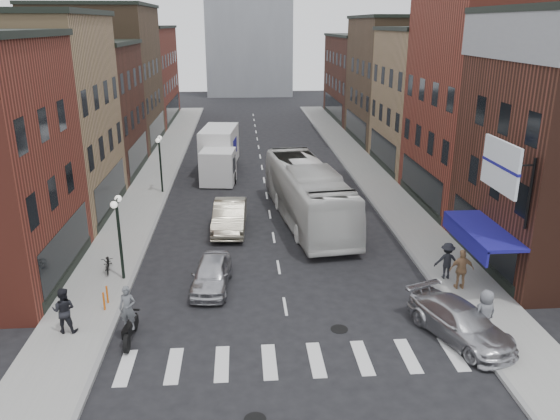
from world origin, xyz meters
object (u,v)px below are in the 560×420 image
object	(u,v)px
streetlamp_near	(118,223)
transit_bus	(308,193)
streetlamp_far	(160,154)
curb_car	(460,322)
box_truck	(219,153)
sedan_left_far	(230,216)
ped_right_c	(485,313)
parked_bicycle	(108,263)
ped_left_solo	(64,310)
motorcycle_rider	(129,316)
ped_right_a	(447,261)
sedan_left_near	(211,274)
billboard_sign	(502,167)
bike_rack	(106,298)
ped_right_b	(462,269)

from	to	relation	value
streetlamp_near	transit_bus	size ratio (longest dim) A/B	0.32
streetlamp_far	curb_car	size ratio (longest dim) A/B	0.86
streetlamp_near	box_truck	bearing A→B (deg)	78.21
sedan_left_far	curb_car	world-z (taller)	sedan_left_far
ped_right_c	streetlamp_near	bearing A→B (deg)	-36.57
box_truck	streetlamp_near	bearing A→B (deg)	-95.01
parked_bicycle	ped_right_c	bearing A→B (deg)	-34.91
ped_left_solo	ped_right_c	distance (m)	16.16
transit_bus	parked_bicycle	world-z (taller)	transit_bus
motorcycle_rider	transit_bus	bearing A→B (deg)	64.20
sedan_left_far	ped_right_a	bearing A→B (deg)	-33.35
ped_right_c	motorcycle_rider	bearing A→B (deg)	-17.61
sedan_left_near	billboard_sign	bearing A→B (deg)	-7.16
transit_bus	ped_right_c	distance (m)	14.59
sedan_left_near	sedan_left_far	size ratio (longest dim) A/B	0.79
parked_bicycle	ped_left_solo	size ratio (longest dim) A/B	0.84
motorcycle_rider	ped_left_solo	world-z (taller)	motorcycle_rider
sedan_left_far	ped_right_a	size ratio (longest dim) A/B	2.95
motorcycle_rider	sedan_left_near	bearing A→B (deg)	63.08
billboard_sign	bike_rack	distance (m)	17.14
motorcycle_rider	ped_right_a	size ratio (longest dim) A/B	1.32
box_truck	sedan_left_near	xyz separation A→B (m)	(0.26, -19.78, -1.08)
sedan_left_near	ped_right_a	distance (m)	10.98
transit_bus	ped_right_c	xyz separation A→B (m)	(5.17, -13.63, -0.68)
transit_bus	sedan_left_near	world-z (taller)	transit_bus
sedan_left_near	box_truck	bearing A→B (deg)	95.55
sedan_left_far	sedan_left_near	bearing A→B (deg)	-92.89
streetlamp_near	streetlamp_far	xyz separation A→B (m)	(0.00, 14.00, 0.00)
bike_rack	sedan_left_near	xyz separation A→B (m)	(4.38, 1.70, 0.15)
motorcycle_rider	streetlamp_near	bearing A→B (deg)	110.89
box_truck	sedan_left_near	distance (m)	19.81
streetlamp_near	curb_car	distance (m)	15.29
box_truck	ped_right_a	world-z (taller)	box_truck
sedan_left_far	streetlamp_far	bearing A→B (deg)	125.58
streetlamp_far	ped_right_a	bearing A→B (deg)	-44.84
sedan_left_far	curb_car	size ratio (longest dim) A/B	1.09
box_truck	sedan_left_near	size ratio (longest dim) A/B	2.08
billboard_sign	sedan_left_far	xyz separation A→B (m)	(-11.08, 9.89, -5.28)
bike_rack	transit_bus	world-z (taller)	transit_bus
billboard_sign	ped_right_b	distance (m)	5.25
ped_right_a	sedan_left_far	bearing A→B (deg)	-29.96
transit_bus	curb_car	size ratio (longest dim) A/B	2.67
streetlamp_near	ped_right_b	bearing A→B (deg)	-7.97
sedan_left_near	parked_bicycle	xyz separation A→B (m)	(-5.08, 1.88, -0.14)
billboard_sign	ped_right_c	xyz separation A→B (m)	(-1.19, -2.53, -5.04)
bike_rack	ped_right_a	bearing A→B (deg)	6.05
streetlamp_near	motorcycle_rider	bearing A→B (deg)	-76.26
bike_rack	transit_bus	size ratio (longest dim) A/B	0.06
box_truck	parked_bicycle	xyz separation A→B (m)	(-4.82, -17.90, -1.23)
billboard_sign	streetlamp_far	world-z (taller)	billboard_sign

